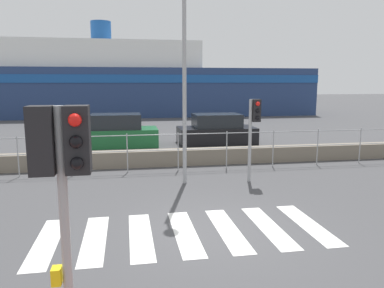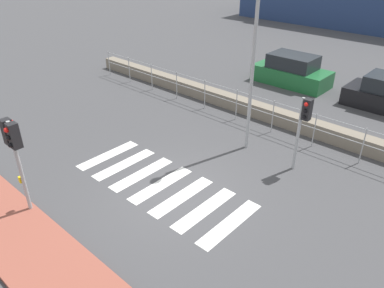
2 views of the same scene
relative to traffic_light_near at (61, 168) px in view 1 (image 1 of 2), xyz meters
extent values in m
plane|color=#424244|center=(2.40, 3.35, -2.20)|extent=(160.00, 160.00, 0.00)
cube|color=silver|center=(-0.92, 3.35, -2.20)|extent=(0.45, 2.40, 0.01)
cube|color=silver|center=(-0.02, 3.35, -2.20)|extent=(0.45, 2.40, 0.01)
cube|color=silver|center=(0.88, 3.35, -2.20)|extent=(0.45, 2.40, 0.01)
cube|color=silver|center=(1.78, 3.35, -2.20)|extent=(0.45, 2.40, 0.01)
cube|color=silver|center=(2.68, 3.35, -2.20)|extent=(0.45, 2.40, 0.01)
cube|color=silver|center=(3.58, 3.35, -2.20)|extent=(0.45, 2.40, 0.01)
cube|color=silver|center=(4.48, 3.35, -2.20)|extent=(0.45, 2.40, 0.01)
cube|color=slate|center=(2.40, 9.66, -1.91)|extent=(23.14, 0.55, 0.58)
cylinder|color=#9EA0A3|center=(2.40, 8.79, -0.93)|extent=(20.82, 0.03, 0.03)
cylinder|color=#9EA0A3|center=(2.40, 8.79, -1.47)|extent=(20.82, 0.03, 0.03)
cylinder|color=#9EA0A3|center=(-2.81, 8.79, -1.53)|extent=(0.04, 0.04, 1.34)
cylinder|color=#9EA0A3|center=(-1.07, 8.79, -1.53)|extent=(0.04, 0.04, 1.34)
cylinder|color=#9EA0A3|center=(0.66, 8.79, -1.53)|extent=(0.04, 0.04, 1.34)
cylinder|color=#9EA0A3|center=(2.40, 8.79, -1.53)|extent=(0.04, 0.04, 1.34)
cylinder|color=#9EA0A3|center=(4.13, 8.79, -1.53)|extent=(0.04, 0.04, 1.34)
cylinder|color=#9EA0A3|center=(5.87, 8.79, -1.53)|extent=(0.04, 0.04, 1.34)
cylinder|color=#9EA0A3|center=(7.60, 8.79, -1.53)|extent=(0.04, 0.04, 1.34)
cylinder|color=#9EA0A3|center=(9.34, 8.79, -1.53)|extent=(0.04, 0.04, 1.34)
cylinder|color=#9EA0A3|center=(0.00, 0.00, -0.79)|extent=(0.10, 0.10, 2.82)
cube|color=black|center=(-0.17, 0.00, 0.28)|extent=(0.24, 0.24, 0.68)
sphere|color=red|center=(-0.17, 0.14, 0.49)|extent=(0.13, 0.13, 0.13)
sphere|color=black|center=(-0.17, 0.14, 0.28)|extent=(0.13, 0.13, 0.13)
sphere|color=black|center=(-0.17, 0.14, 0.07)|extent=(0.13, 0.13, 0.13)
cube|color=black|center=(0.17, 0.00, 0.28)|extent=(0.24, 0.24, 0.68)
sphere|color=red|center=(0.17, -0.14, 0.49)|extent=(0.13, 0.13, 0.13)
sphere|color=black|center=(0.17, -0.14, 0.28)|extent=(0.13, 0.13, 0.13)
sphere|color=black|center=(0.17, -0.14, 0.07)|extent=(0.13, 0.13, 0.13)
cube|color=yellow|center=(-0.11, 0.00, -1.15)|extent=(0.10, 0.14, 0.18)
cylinder|color=#9EA0A3|center=(4.36, 6.98, -0.94)|extent=(0.10, 0.10, 2.54)
cube|color=black|center=(4.53, 6.98, -0.01)|extent=(0.24, 0.24, 0.68)
sphere|color=red|center=(4.53, 6.84, 0.20)|extent=(0.13, 0.13, 0.13)
sphere|color=black|center=(4.53, 6.84, -0.01)|extent=(0.13, 0.13, 0.13)
sphere|color=black|center=(4.53, 6.84, -0.22)|extent=(0.13, 0.13, 0.13)
cylinder|color=#9EA0A3|center=(2.37, 7.13, 0.95)|extent=(0.12, 0.12, 6.32)
cube|color=navy|center=(2.40, 31.80, -0.08)|extent=(31.08, 7.34, 4.26)
cube|color=white|center=(-1.33, 31.80, 3.22)|extent=(17.41, 5.87, 2.34)
cube|color=#194C99|center=(2.40, 28.11, 1.12)|extent=(31.08, 0.08, 0.68)
cylinder|color=#194C99|center=(-1.33, 31.80, 5.29)|extent=(1.80, 1.80, 1.80)
cube|color=#1E6633|center=(0.18, 14.26, -1.78)|extent=(3.88, 1.81, 0.85)
cube|color=#1E2328|center=(0.18, 14.26, -1.01)|extent=(2.33, 1.59, 0.70)
cube|color=black|center=(5.11, 14.26, -1.80)|extent=(3.82, 1.86, 0.81)
cube|color=#1E2328|center=(5.11, 14.26, -1.06)|extent=(2.29, 1.64, 0.66)
camera|label=1|loc=(0.65, -3.81, 0.84)|focal=35.00mm
camera|label=2|loc=(8.94, -3.11, 4.60)|focal=35.00mm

